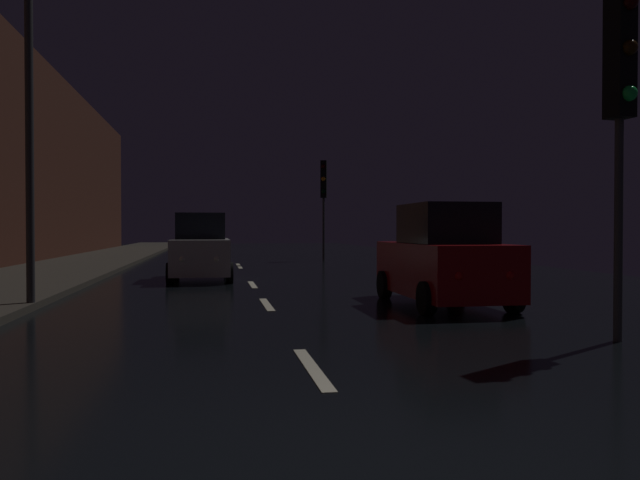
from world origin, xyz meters
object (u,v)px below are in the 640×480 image
traffic_light_near_right (621,81)px  streetlamp_overhead (53,61)px  traffic_light_far_right (324,188)px  car_parked_right_near (443,259)px  car_approaching_headlights (201,249)px

traffic_light_near_right → streetlamp_overhead: size_ratio=0.68×
traffic_light_far_right → car_parked_right_near: 19.14m
traffic_light_far_right → traffic_light_near_right: bearing=14.4°
streetlamp_overhead → car_approaching_headlights: (2.74, 7.00, -3.97)m
traffic_light_near_right → traffic_light_far_right: traffic_light_far_right is taller
traffic_light_far_right → streetlamp_overhead: streetlamp_overhead is taller
traffic_light_far_right → car_parked_right_near: size_ratio=1.20×
car_approaching_headlights → traffic_light_far_right: bearing=152.2°
traffic_light_near_right → traffic_light_far_right: bearing=172.8°
car_parked_right_near → streetlamp_overhead: bearing=85.8°
traffic_light_near_right → car_approaching_headlights: size_ratio=1.21×
traffic_light_far_right → car_approaching_headlights: traffic_light_far_right is taller
traffic_light_far_right → car_parked_right_near: (-0.79, -18.93, -2.76)m
streetlamp_overhead → car_parked_right_near: bearing=-4.2°
traffic_light_near_right → car_parked_right_near: traffic_light_near_right is taller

